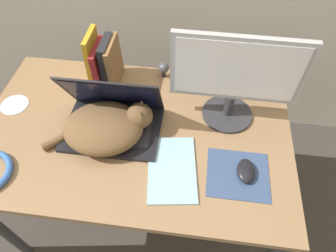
# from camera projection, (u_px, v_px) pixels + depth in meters

# --- Properties ---
(desk) EXTENTS (1.26, 0.78, 0.73)m
(desk) POSITION_uv_depth(u_px,v_px,m) (135.00, 141.00, 1.27)
(desk) COLOR #93704C
(desk) RESTS_ON ground_plane
(laptop) EXTENTS (0.38, 0.27, 0.26)m
(laptop) POSITION_uv_depth(u_px,v_px,m) (113.00, 119.00, 1.18)
(laptop) COLOR black
(laptop) RESTS_ON desk
(cat) EXTENTS (0.41, 0.29, 0.14)m
(cat) POSITION_uv_depth(u_px,v_px,m) (107.00, 127.00, 1.14)
(cat) COLOR brown
(cat) RESTS_ON desk
(external_monitor) EXTENTS (0.48, 0.21, 0.39)m
(external_monitor) POSITION_uv_depth(u_px,v_px,m) (235.00, 78.00, 1.10)
(external_monitor) COLOR #333338
(external_monitor) RESTS_ON desk
(mousepad) EXTENTS (0.22, 0.20, 0.00)m
(mousepad) POSITION_uv_depth(u_px,v_px,m) (238.00, 174.00, 1.08)
(mousepad) COLOR #384C75
(mousepad) RESTS_ON desk
(computer_mouse) EXTENTS (0.06, 0.10, 0.03)m
(computer_mouse) POSITION_uv_depth(u_px,v_px,m) (246.00, 171.00, 1.07)
(computer_mouse) COLOR black
(computer_mouse) RESTS_ON mousepad
(book_row) EXTENTS (0.12, 0.17, 0.25)m
(book_row) POSITION_uv_depth(u_px,v_px,m) (104.00, 62.00, 1.31)
(book_row) COLOR gold
(book_row) RESTS_ON desk
(notepad) EXTENTS (0.21, 0.30, 0.01)m
(notepad) POSITION_uv_depth(u_px,v_px,m) (172.00, 169.00, 1.09)
(notepad) COLOR #99C6E0
(notepad) RESTS_ON desk
(webcam) EXTENTS (0.05, 0.05, 0.07)m
(webcam) POSITION_uv_depth(u_px,v_px,m) (164.00, 69.00, 1.38)
(webcam) COLOR #232328
(webcam) RESTS_ON desk
(cd_disc) EXTENTS (0.12, 0.12, 0.00)m
(cd_disc) POSITION_uv_depth(u_px,v_px,m) (14.00, 105.00, 1.30)
(cd_disc) COLOR silver
(cd_disc) RESTS_ON desk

